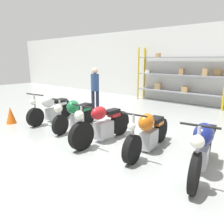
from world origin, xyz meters
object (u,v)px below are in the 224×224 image
object	(u,v)px
motorcycle_white	(51,108)
motorcycle_blue	(203,146)
motorcycle_green	(75,113)
motorcycle_red	(102,125)
person_browsing	(95,86)
shelving_rack	(180,75)
motorcycle_orange	(148,133)
traffic_cone	(11,115)

from	to	relation	value
motorcycle_white	motorcycle_blue	xyz separation A→B (m)	(5.10, -0.25, 0.09)
motorcycle_green	motorcycle_red	distance (m)	1.38
motorcycle_white	motorcycle_red	xyz separation A→B (m)	(2.61, -0.26, 0.00)
motorcycle_red	person_browsing	distance (m)	3.37
motorcycle_blue	person_browsing	xyz separation A→B (m)	(-4.96, 2.20, 0.49)
shelving_rack	motorcycle_green	distance (m)	5.91
shelving_rack	motorcycle_orange	xyz separation A→B (m)	(1.93, -5.81, -0.89)
motorcycle_orange	motorcycle_blue	bearing A→B (deg)	72.02
motorcycle_red	motorcycle_orange	bearing A→B (deg)	102.38
shelving_rack	motorcycle_white	world-z (taller)	shelving_rack
motorcycle_orange	motorcycle_red	bearing A→B (deg)	-84.32
motorcycle_blue	traffic_cone	size ratio (longest dim) A/B	3.79
motorcycle_blue	traffic_cone	distance (m)	5.96
motorcycle_green	motorcycle_red	xyz separation A→B (m)	(1.35, -0.26, -0.02)
shelving_rack	motorcycle_blue	distance (m)	6.91
motorcycle_green	motorcycle_orange	distance (m)	2.55
motorcycle_green	traffic_cone	bearing A→B (deg)	-74.10
person_browsing	motorcycle_blue	bearing A→B (deg)	-148.11
motorcycle_white	person_browsing	world-z (taller)	person_browsing
motorcycle_red	motorcycle_orange	distance (m)	1.23
motorcycle_blue	person_browsing	size ratio (longest dim) A/B	1.20
motorcycle_blue	traffic_cone	xyz separation A→B (m)	(-5.90, -0.78, -0.26)
motorcycle_blue	motorcycle_red	bearing A→B (deg)	-100.12
motorcycle_green	motorcycle_orange	bearing A→B (deg)	79.44
shelving_rack	person_browsing	xyz separation A→B (m)	(-1.74, -3.86, -0.30)
person_browsing	traffic_cone	xyz separation A→B (m)	(-0.94, -2.98, -0.76)
motorcycle_red	traffic_cone	bearing A→B (deg)	-77.56
shelving_rack	person_browsing	world-z (taller)	shelving_rack
motorcycle_white	motorcycle_green	distance (m)	1.25
motorcycle_white	motorcycle_orange	bearing A→B (deg)	80.49
shelving_rack	motorcycle_green	size ratio (longest dim) A/B	2.24
motorcycle_orange	person_browsing	bearing A→B (deg)	-124.88
motorcycle_red	person_browsing	world-z (taller)	person_browsing
motorcycle_orange	motorcycle_green	bearing A→B (deg)	-96.79
shelving_rack	motorcycle_blue	world-z (taller)	shelving_rack
motorcycle_green	motorcycle_red	size ratio (longest dim) A/B	0.92
motorcycle_white	motorcycle_orange	distance (m)	3.80
motorcycle_red	person_browsing	size ratio (longest dim) A/B	1.20
motorcycle_white	motorcycle_green	bearing A→B (deg)	80.49
motorcycle_white	traffic_cone	world-z (taller)	motorcycle_white
motorcycle_blue	traffic_cone	world-z (taller)	motorcycle_blue
motorcycle_red	motorcycle_blue	size ratio (longest dim) A/B	1.00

